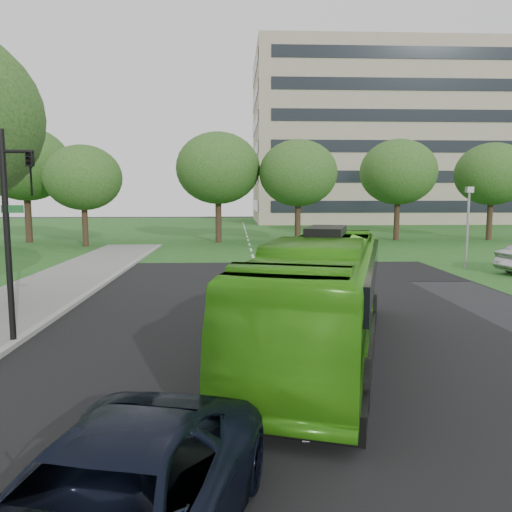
# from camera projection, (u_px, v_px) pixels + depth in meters

# --- Properties ---
(ground) EXTENTS (160.00, 160.00, 0.00)m
(ground) POSITION_uv_depth(u_px,v_px,m) (274.00, 329.00, 15.12)
(ground) COLOR black
(ground) RESTS_ON ground
(street_surfaces) EXTENTS (120.00, 120.00, 0.15)m
(street_surfaces) POSITION_uv_depth(u_px,v_px,m) (246.00, 249.00, 37.66)
(street_surfaces) COLOR black
(street_surfaces) RESTS_ON ground
(office_building) EXTENTS (40.10, 20.10, 25.00)m
(office_building) POSITION_uv_depth(u_px,v_px,m) (386.00, 139.00, 75.95)
(office_building) COLOR gray
(office_building) RESTS_ON ground
(tree_park_a) EXTENTS (5.96, 5.96, 7.93)m
(tree_park_a) POSITION_uv_depth(u_px,v_px,m) (83.00, 178.00, 38.80)
(tree_park_a) COLOR black
(tree_park_a) RESTS_ON ground
(tree_park_b) EXTENTS (7.11, 7.11, 9.32)m
(tree_park_b) POSITION_uv_depth(u_px,v_px,m) (218.00, 168.00, 42.06)
(tree_park_b) COLOR black
(tree_park_b) RESTS_ON ground
(tree_park_c) EXTENTS (6.47, 6.47, 8.59)m
(tree_park_c) POSITION_uv_depth(u_px,v_px,m) (298.00, 173.00, 41.24)
(tree_park_c) COLOR black
(tree_park_c) RESTS_ON ground
(tree_park_d) EXTENTS (6.76, 6.76, 8.94)m
(tree_park_d) POSITION_uv_depth(u_px,v_px,m) (398.00, 172.00, 44.05)
(tree_park_d) COLOR black
(tree_park_d) RESTS_ON ground
(tree_park_e) EXTENTS (6.51, 6.51, 8.68)m
(tree_park_e) POSITION_uv_depth(u_px,v_px,m) (492.00, 174.00, 44.53)
(tree_park_e) COLOR black
(tree_park_e) RESTS_ON ground
(tree_park_f) EXTENTS (7.32, 7.32, 9.78)m
(tree_park_f) POSITION_uv_depth(u_px,v_px,m) (25.00, 164.00, 42.01)
(tree_park_f) COLOR black
(tree_park_f) RESTS_ON ground
(bus) EXTENTS (5.50, 10.94, 2.97)m
(bus) POSITION_uv_depth(u_px,v_px,m) (320.00, 296.00, 12.70)
(bus) COLOR #3C9B16
(bus) RESTS_ON ground
(traffic_light) EXTENTS (0.92, 0.24, 5.74)m
(traffic_light) POSITION_uv_depth(u_px,v_px,m) (13.00, 220.00, 13.15)
(traffic_light) COLOR black
(traffic_light) RESTS_ON ground
(camera_pole) EXTENTS (0.47, 0.44, 4.49)m
(camera_pole) POSITION_uv_depth(u_px,v_px,m) (468.00, 216.00, 27.14)
(camera_pole) COLOR gray
(camera_pole) RESTS_ON ground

